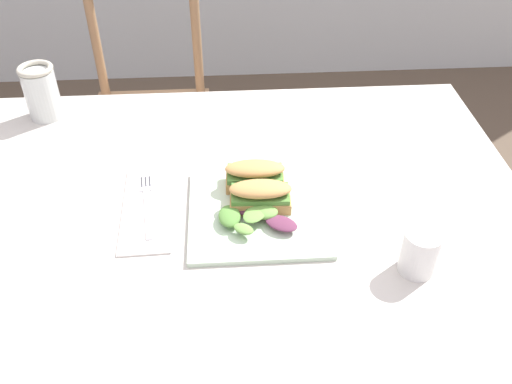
{
  "coord_description": "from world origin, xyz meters",
  "views": [
    {
      "loc": [
        -0.09,
        -0.78,
        1.44
      ],
      "look_at": [
        -0.04,
        0.04,
        0.76
      ],
      "focal_mm": 38.59,
      "sensor_mm": 36.0,
      "label": 1
    }
  ],
  "objects_px": {
    "sandwich_half_front": "(260,195)",
    "cup_extra_side": "(420,252)",
    "chair_wooden_far": "(151,113)",
    "dining_table": "(210,252)",
    "fork_on_napkin": "(147,201)",
    "plate_lunch": "(257,211)",
    "mason_jar_iced_tea": "(42,94)",
    "sandwich_half_back": "(255,175)"
  },
  "relations": [
    {
      "from": "chair_wooden_far",
      "to": "sandwich_half_front",
      "type": "relative_size",
      "value": 7.33
    },
    {
      "from": "chair_wooden_far",
      "to": "sandwich_half_back",
      "type": "height_order",
      "value": "chair_wooden_far"
    },
    {
      "from": "sandwich_half_front",
      "to": "cup_extra_side",
      "type": "height_order",
      "value": "cup_extra_side"
    },
    {
      "from": "dining_table",
      "to": "sandwich_half_front",
      "type": "distance_m",
      "value": 0.19
    },
    {
      "from": "mason_jar_iced_tea",
      "to": "cup_extra_side",
      "type": "relative_size",
      "value": 1.59
    },
    {
      "from": "dining_table",
      "to": "sandwich_half_back",
      "type": "bearing_deg",
      "value": 26.79
    },
    {
      "from": "chair_wooden_far",
      "to": "sandwich_half_back",
      "type": "distance_m",
      "value": 0.92
    },
    {
      "from": "sandwich_half_front",
      "to": "fork_on_napkin",
      "type": "bearing_deg",
      "value": 170.51
    },
    {
      "from": "dining_table",
      "to": "sandwich_half_front",
      "type": "bearing_deg",
      "value": -8.32
    },
    {
      "from": "mason_jar_iced_tea",
      "to": "cup_extra_side",
      "type": "distance_m",
      "value": 0.92
    },
    {
      "from": "plate_lunch",
      "to": "sandwich_half_front",
      "type": "relative_size",
      "value": 2.18
    },
    {
      "from": "chair_wooden_far",
      "to": "cup_extra_side",
      "type": "distance_m",
      "value": 1.22
    },
    {
      "from": "chair_wooden_far",
      "to": "cup_extra_side",
      "type": "height_order",
      "value": "chair_wooden_far"
    },
    {
      "from": "plate_lunch",
      "to": "cup_extra_side",
      "type": "height_order",
      "value": "cup_extra_side"
    },
    {
      "from": "chair_wooden_far",
      "to": "dining_table",
      "type": "bearing_deg",
      "value": -75.85
    },
    {
      "from": "dining_table",
      "to": "chair_wooden_far",
      "type": "bearing_deg",
      "value": 104.15
    },
    {
      "from": "sandwich_half_front",
      "to": "cup_extra_side",
      "type": "relative_size",
      "value": 1.45
    },
    {
      "from": "dining_table",
      "to": "mason_jar_iced_tea",
      "type": "relative_size",
      "value": 9.82
    },
    {
      "from": "sandwich_half_back",
      "to": "plate_lunch",
      "type": "bearing_deg",
      "value": -90.0
    },
    {
      "from": "sandwich_half_front",
      "to": "cup_extra_side",
      "type": "distance_m",
      "value": 0.3
    },
    {
      "from": "dining_table",
      "to": "cup_extra_side",
      "type": "bearing_deg",
      "value": -27.3
    },
    {
      "from": "chair_wooden_far",
      "to": "sandwich_half_front",
      "type": "xyz_separation_m",
      "value": [
        0.32,
        -0.86,
        0.33
      ]
    },
    {
      "from": "sandwich_half_back",
      "to": "mason_jar_iced_tea",
      "type": "distance_m",
      "value": 0.57
    },
    {
      "from": "plate_lunch",
      "to": "fork_on_napkin",
      "type": "bearing_deg",
      "value": 168.11
    },
    {
      "from": "chair_wooden_far",
      "to": "fork_on_napkin",
      "type": "height_order",
      "value": "chair_wooden_far"
    },
    {
      "from": "chair_wooden_far",
      "to": "fork_on_napkin",
      "type": "relative_size",
      "value": 4.68
    },
    {
      "from": "sandwich_half_back",
      "to": "mason_jar_iced_tea",
      "type": "relative_size",
      "value": 0.91
    },
    {
      "from": "fork_on_napkin",
      "to": "sandwich_half_front",
      "type": "bearing_deg",
      "value": -9.49
    },
    {
      "from": "cup_extra_side",
      "to": "chair_wooden_far",
      "type": "bearing_deg",
      "value": 118.89
    },
    {
      "from": "chair_wooden_far",
      "to": "fork_on_napkin",
      "type": "distance_m",
      "value": 0.88
    },
    {
      "from": "plate_lunch",
      "to": "sandwich_half_front",
      "type": "bearing_deg",
      "value": 53.42
    },
    {
      "from": "dining_table",
      "to": "plate_lunch",
      "type": "height_order",
      "value": "plate_lunch"
    },
    {
      "from": "dining_table",
      "to": "fork_on_napkin",
      "type": "height_order",
      "value": "fork_on_napkin"
    },
    {
      "from": "dining_table",
      "to": "plate_lunch",
      "type": "distance_m",
      "value": 0.16
    },
    {
      "from": "chair_wooden_far",
      "to": "sandwich_half_front",
      "type": "distance_m",
      "value": 0.98
    },
    {
      "from": "plate_lunch",
      "to": "mason_jar_iced_tea",
      "type": "distance_m",
      "value": 0.62
    },
    {
      "from": "cup_extra_side",
      "to": "sandwich_half_front",
      "type": "bearing_deg",
      "value": 146.36
    },
    {
      "from": "mason_jar_iced_tea",
      "to": "plate_lunch",
      "type": "bearing_deg",
      "value": -38.75
    },
    {
      "from": "dining_table",
      "to": "chair_wooden_far",
      "type": "height_order",
      "value": "chair_wooden_far"
    },
    {
      "from": "chair_wooden_far",
      "to": "sandwich_half_back",
      "type": "xyz_separation_m",
      "value": [
        0.31,
        -0.8,
        0.33
      ]
    },
    {
      "from": "dining_table",
      "to": "cup_extra_side",
      "type": "height_order",
      "value": "cup_extra_side"
    },
    {
      "from": "plate_lunch",
      "to": "sandwich_half_back",
      "type": "xyz_separation_m",
      "value": [
        0.0,
        0.07,
        0.03
      ]
    }
  ]
}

